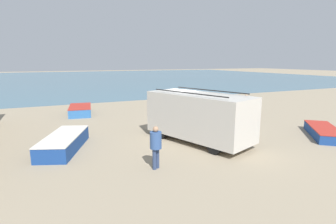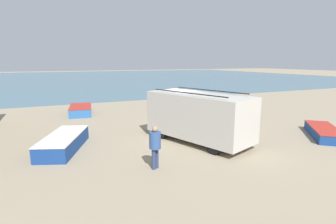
{
  "view_description": "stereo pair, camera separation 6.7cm",
  "coord_description": "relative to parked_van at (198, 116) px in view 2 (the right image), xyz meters",
  "views": [
    {
      "loc": [
        -7.27,
        -13.21,
        3.92
      ],
      "look_at": [
        -1.17,
        0.45,
        1.0
      ],
      "focal_mm": 28.0,
      "sensor_mm": 36.0,
      "label": 1
    },
    {
      "loc": [
        -7.2,
        -13.24,
        3.92
      ],
      "look_at": [
        -1.17,
        0.45,
        1.0
      ],
      "focal_mm": 28.0,
      "sensor_mm": 36.0,
      "label": 2
    }
  ],
  "objects": [
    {
      "name": "ground_plane",
      "position": [
        0.81,
        2.39,
        -1.3
      ],
      "size": [
        200.0,
        200.0,
        0.0
      ],
      "primitive_type": "plane",
      "color": "gray"
    },
    {
      "name": "sea_water",
      "position": [
        0.81,
        54.39,
        -1.3
      ],
      "size": [
        120.0,
        80.0,
        0.01
      ],
      "primitive_type": "cube",
      "color": "#477084",
      "rests_on": "ground_plane"
    },
    {
      "name": "parked_van",
      "position": [
        0.0,
        0.0,
        0.0
      ],
      "size": [
        3.8,
        5.78,
        2.51
      ],
      "rotation": [
        0.0,
        0.0,
        1.92
      ],
      "color": "beige",
      "rests_on": "ground_plane"
    },
    {
      "name": "fishing_rowboat_0",
      "position": [
        6.57,
        -1.88,
        -1.06
      ],
      "size": [
        3.25,
        3.67,
        0.5
      ],
      "rotation": [
        0.0,
        0.0,
        0.88
      ],
      "color": "navy",
      "rests_on": "ground_plane"
    },
    {
      "name": "fishing_rowboat_1",
      "position": [
        2.59,
        5.58,
        -1.04
      ],
      "size": [
        3.78,
        2.49,
        0.52
      ],
      "rotation": [
        0.0,
        0.0,
        0.38
      ],
      "color": "#ADA89E",
      "rests_on": "ground_plane"
    },
    {
      "name": "fishing_rowboat_2",
      "position": [
        -4.6,
        9.48,
        -0.99
      ],
      "size": [
        1.92,
        3.89,
        0.63
      ],
      "rotation": [
        0.0,
        0.0,
        1.44
      ],
      "color": "#2D66AD",
      "rests_on": "ground_plane"
    },
    {
      "name": "fishing_rowboat_3",
      "position": [
        -6.07,
        1.51,
        -0.97
      ],
      "size": [
        2.53,
        4.43,
        0.67
      ],
      "rotation": [
        0.0,
        0.0,
        1.21
      ],
      "color": "navy",
      "rests_on": "ground_plane"
    },
    {
      "name": "fisherman_0",
      "position": [
        5.88,
        3.46,
        -0.33
      ],
      "size": [
        0.43,
        0.43,
        1.63
      ],
      "rotation": [
        0.0,
        0.0,
        3.45
      ],
      "color": "#38383D",
      "rests_on": "ground_plane"
    },
    {
      "name": "fisherman_1",
      "position": [
        -3.14,
        -2.3,
        -0.34
      ],
      "size": [
        0.42,
        0.42,
        1.62
      ],
      "rotation": [
        0.0,
        0.0,
        2.06
      ],
      "color": "navy",
      "rests_on": "ground_plane"
    }
  ]
}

